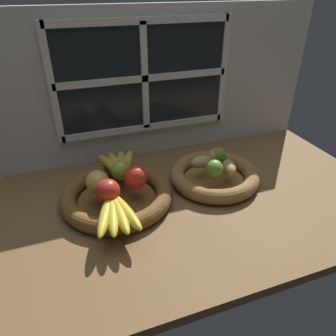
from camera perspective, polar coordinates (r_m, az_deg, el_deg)
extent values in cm
cube|color=brown|center=(107.98, 0.50, -4.67)|extent=(140.00, 90.00, 3.00)
cube|color=silver|center=(121.21, -4.53, 14.62)|extent=(140.00, 3.00, 55.00)
cube|color=black|center=(118.51, -4.34, 16.01)|extent=(64.00, 0.80, 38.00)
cube|color=white|center=(117.95, -4.25, 15.94)|extent=(2.40, 1.20, 38.00)
cube|color=white|center=(117.95, -4.25, 15.94)|extent=(64.00, 1.20, 2.40)
cube|color=white|center=(113.89, -20.36, 13.61)|extent=(2.40, 1.20, 40.40)
cube|color=white|center=(130.00, 10.05, 16.98)|extent=(2.40, 1.20, 40.40)
cube|color=white|center=(114.54, -4.65, 25.15)|extent=(64.00, 1.20, 2.40)
cube|color=white|center=(124.20, -3.91, 7.44)|extent=(64.00, 1.20, 2.40)
cylinder|color=brown|center=(102.85, -9.16, -5.81)|extent=(25.11, 25.11, 1.00)
torus|color=brown|center=(101.65, -9.26, -4.88)|extent=(35.73, 35.73, 5.11)
cylinder|color=olive|center=(112.38, 8.34, -2.23)|extent=(21.55, 21.55, 1.00)
torus|color=olive|center=(111.28, 8.42, -1.34)|extent=(31.39, 31.39, 5.11)
sphere|color=#DBB756|center=(98.03, -12.71, -2.42)|extent=(7.16, 7.16, 7.16)
sphere|color=red|center=(92.99, -10.90, -4.15)|extent=(7.31, 7.31, 7.31)
sphere|color=red|center=(97.98, -5.91, -1.65)|extent=(7.50, 7.50, 7.50)
sphere|color=#8CAD3D|center=(102.89, -8.57, -0.41)|extent=(6.64, 6.64, 6.64)
ellipsoid|color=yellow|center=(87.89, -11.20, -8.20)|extent=(9.48, 18.85, 3.25)
ellipsoid|color=yellow|center=(87.70, -10.04, -8.16)|extent=(6.19, 19.15, 3.25)
ellipsoid|color=yellow|center=(87.80, -8.88, -7.98)|extent=(3.82, 18.96, 3.25)
ellipsoid|color=yellow|center=(88.19, -7.78, -7.67)|extent=(7.27, 19.13, 3.25)
sphere|color=brown|center=(95.26, -10.25, -4.63)|extent=(2.92, 2.92, 2.92)
ellipsoid|color=gold|center=(110.22, -7.44, 0.93)|extent=(9.73, 17.34, 3.22)
ellipsoid|color=gold|center=(110.39, -8.45, 0.90)|extent=(6.17, 17.75, 3.22)
ellipsoid|color=gold|center=(110.21, -9.45, 0.75)|extent=(4.12, 17.60, 3.22)
ellipsoid|color=gold|center=(109.68, -10.41, 0.50)|extent=(7.87, 17.67, 3.22)
sphere|color=brown|center=(102.89, -8.22, -1.50)|extent=(2.89, 2.89, 2.89)
ellipsoid|color=tan|center=(107.92, 11.04, 0.16)|extent=(6.75, 9.32, 4.10)
ellipsoid|color=tan|center=(113.17, 8.50, 2.24)|extent=(7.83, 7.88, 5.09)
ellipsoid|color=tan|center=(109.59, 6.11, 1.13)|extent=(8.12, 5.02, 4.20)
sphere|color=#6B9E33|center=(104.10, 8.34, -0.13)|extent=(6.19, 6.19, 6.19)
sphere|color=olive|center=(113.05, 9.13, 2.35)|extent=(5.80, 5.80, 5.80)
cone|color=red|center=(109.05, 10.27, -0.12)|extent=(13.85, 7.41, 1.79)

